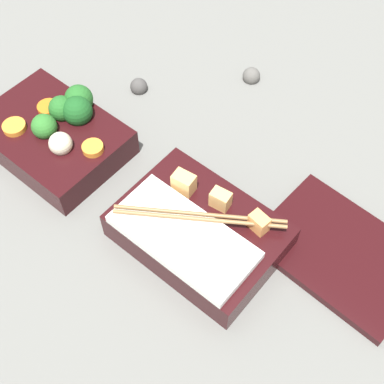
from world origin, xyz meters
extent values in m
plane|color=slate|center=(0.00, 0.00, 0.00)|extent=(3.00, 3.00, 0.00)
cube|color=black|center=(-0.13, 0.00, 0.02)|extent=(0.20, 0.14, 0.04)
sphere|color=#236023|center=(-0.13, 0.03, 0.05)|extent=(0.04, 0.04, 0.04)
sphere|color=#2D7028|center=(-0.12, -0.01, 0.05)|extent=(0.04, 0.04, 0.04)
sphere|color=#236023|center=(-0.12, 0.06, 0.05)|extent=(0.04, 0.04, 0.04)
sphere|color=#19511E|center=(-0.11, 0.04, 0.05)|extent=(0.04, 0.04, 0.04)
cylinder|color=orange|center=(-0.16, -0.03, 0.05)|extent=(0.04, 0.04, 0.01)
cylinder|color=orange|center=(-0.05, 0.01, 0.05)|extent=(0.04, 0.04, 0.01)
cylinder|color=orange|center=(-0.15, 0.02, 0.05)|extent=(0.04, 0.04, 0.01)
sphere|color=beige|center=(-0.08, -0.01, 0.05)|extent=(0.03, 0.03, 0.03)
cube|color=black|center=(0.13, 0.01, 0.02)|extent=(0.20, 0.14, 0.04)
cube|color=white|center=(0.13, -0.02, 0.05)|extent=(0.18, 0.08, 0.01)
cube|color=#EAB266|center=(0.08, 0.04, 0.06)|extent=(0.03, 0.02, 0.03)
cube|color=#EAB266|center=(0.13, 0.05, 0.06)|extent=(0.03, 0.02, 0.02)
cube|color=#F4A356|center=(0.19, 0.05, 0.05)|extent=(0.03, 0.02, 0.02)
cylinder|color=olive|center=(0.13, 0.01, 0.06)|extent=(0.18, 0.12, 0.01)
cylinder|color=olive|center=(0.13, 0.02, 0.06)|extent=(0.18, 0.12, 0.01)
cube|color=black|center=(0.28, 0.11, 0.01)|extent=(0.20, 0.15, 0.01)
sphere|color=#474442|center=(-0.11, 0.16, 0.01)|extent=(0.03, 0.03, 0.03)
sphere|color=#595651|center=(0.01, 0.29, 0.01)|extent=(0.03, 0.03, 0.03)
camera|label=1|loc=(0.34, -0.25, 0.60)|focal=50.00mm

